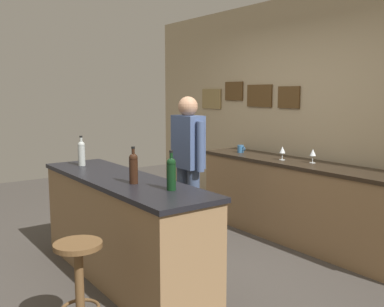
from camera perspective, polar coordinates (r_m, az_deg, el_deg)
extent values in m
plane|color=#423D38|center=(4.29, -4.21, -14.70)|extent=(10.00, 10.00, 0.00)
cube|color=tan|center=(5.32, 14.58, 5.03)|extent=(6.00, 0.06, 2.80)
cube|color=#997F4C|center=(6.49, 2.61, 7.24)|extent=(0.43, 0.02, 0.29)
cube|color=brown|center=(6.11, 5.58, 8.23)|extent=(0.36, 0.02, 0.26)
cube|color=brown|center=(5.75, 8.92, 7.57)|extent=(0.44, 0.02, 0.29)
cube|color=brown|center=(5.41, 12.70, 7.28)|extent=(0.33, 0.02, 0.27)
cube|color=olive|center=(3.95, -9.27, -9.99)|extent=(2.20, 0.57, 0.88)
cube|color=black|center=(3.83, -9.43, -3.44)|extent=(2.25, 0.60, 0.04)
cube|color=olive|center=(4.92, 14.98, -6.66)|extent=(2.91, 0.53, 0.86)
cube|color=#2D2319|center=(4.83, 15.17, -1.49)|extent=(2.97, 0.56, 0.04)
cylinder|color=#384766|center=(4.63, 0.20, -7.31)|extent=(0.13, 0.13, 0.86)
cylinder|color=#384766|center=(4.79, -1.23, -6.80)|extent=(0.13, 0.13, 0.86)
cube|color=#3F517A|center=(4.58, -0.54, 1.57)|extent=(0.36, 0.20, 0.56)
sphere|color=#A87A5B|center=(4.55, -0.54, 6.26)|extent=(0.21, 0.21, 0.21)
cylinder|color=#3F517A|center=(4.40, 1.13, 0.92)|extent=(0.08, 0.08, 0.52)
cylinder|color=#3F517A|center=(4.76, -2.08, 1.45)|extent=(0.08, 0.08, 0.52)
cylinder|color=brown|center=(3.12, -14.65, -17.55)|extent=(0.06, 0.06, 0.65)
cylinder|color=brown|center=(2.99, -14.88, -11.66)|extent=(0.32, 0.32, 0.03)
cylinder|color=#999E99|center=(4.52, -14.42, -0.31)|extent=(0.07, 0.07, 0.20)
sphere|color=#999E99|center=(4.50, -14.47, 1.11)|extent=(0.07, 0.07, 0.07)
cylinder|color=#999E99|center=(4.50, -14.48, 1.52)|extent=(0.03, 0.03, 0.09)
cylinder|color=black|center=(4.49, -14.51, 2.19)|extent=(0.03, 0.03, 0.02)
cylinder|color=black|center=(3.54, -7.75, -2.39)|extent=(0.07, 0.07, 0.20)
sphere|color=black|center=(3.52, -7.79, -0.59)|extent=(0.07, 0.07, 0.07)
cylinder|color=black|center=(3.52, -7.80, -0.06)|extent=(0.03, 0.03, 0.09)
cylinder|color=black|center=(3.51, -7.81, 0.79)|extent=(0.03, 0.03, 0.02)
cylinder|color=black|center=(3.28, -2.76, -3.16)|extent=(0.07, 0.07, 0.20)
sphere|color=black|center=(3.26, -2.78, -1.22)|extent=(0.07, 0.07, 0.07)
cylinder|color=black|center=(3.25, -2.78, -0.66)|extent=(0.03, 0.03, 0.09)
cylinder|color=black|center=(3.24, -2.79, 0.27)|extent=(0.03, 0.03, 0.02)
cylinder|color=silver|center=(4.99, 11.84, -0.81)|extent=(0.06, 0.06, 0.00)
cylinder|color=silver|center=(4.99, 11.86, -0.36)|extent=(0.01, 0.01, 0.07)
cone|color=silver|center=(4.98, 11.88, 0.50)|extent=(0.07, 0.07, 0.08)
cylinder|color=silver|center=(4.86, 15.66, -1.19)|extent=(0.06, 0.06, 0.00)
cylinder|color=silver|center=(4.85, 15.68, -0.72)|extent=(0.01, 0.01, 0.07)
cone|color=silver|center=(4.84, 15.71, 0.16)|extent=(0.07, 0.07, 0.08)
cylinder|color=#336699|center=(5.52, 6.44, 0.62)|extent=(0.08, 0.08, 0.09)
torus|color=#336699|center=(5.48, 6.85, 0.61)|extent=(0.06, 0.01, 0.06)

